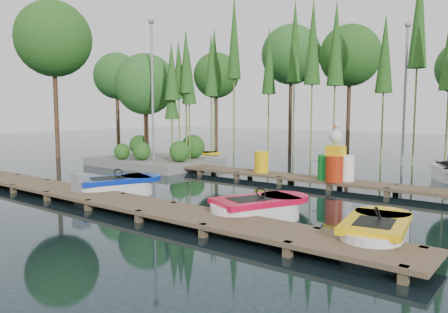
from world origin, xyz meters
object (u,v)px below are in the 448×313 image
Objects in this scene: island at (153,103)px; boat_yellow_far at (202,156)px; boat_red at (258,210)px; drum_cluster at (335,164)px; utility_cabinet at (80,183)px; boat_blue at (116,187)px; yellow_barrel at (261,162)px.

island is 4.25m from boat_yellow_far.
boat_red is 1.24× the size of boat_yellow_far.
island is 3.20× the size of drum_cluster.
boat_red is at bearing 13.66° from utility_cabinet.
boat_blue is 3.65× the size of yellow_barrel.
boat_blue is 5.50m from boat_red.
boat_yellow_far is at bearing 135.83° from boat_blue.
boat_blue is 7.71m from drum_cluster.
boat_red is at bearing -57.77° from yellow_barrel.
island is at bearing 122.67° from utility_cabinet.
boat_yellow_far is at bearing 160.95° from boat_red.
island is at bearing -82.21° from boat_yellow_far.
drum_cluster reaches higher than boat_red.
yellow_barrel reaches higher than boat_blue.
yellow_barrel is at bearing 146.30° from boat_red.
boat_red is 1.44× the size of drum_cluster.
yellow_barrel is (7.18, -0.79, -2.44)m from island.
yellow_barrel reaches higher than boat_yellow_far.
island is 9.61m from utility_cabinet.
yellow_barrel is (6.51, -3.80, 0.48)m from boat_yellow_far.
boat_blue is 1.52× the size of drum_cluster.
boat_red is 13.77m from boat_yellow_far.
boat_red and utility_cabinet have the same top height.
drum_cluster is at bearing 117.07° from boat_red.
island is 2.23× the size of boat_red.
island reaches higher than yellow_barrel.
boat_blue is 1.06× the size of boat_red.
yellow_barrel is at bearing 72.70° from utility_cabinet.
boat_yellow_far reaches higher than utility_cabinet.
boat_red is 6.65m from yellow_barrel.
yellow_barrel is at bearing 91.83° from boat_blue.
boat_yellow_far is 11.64m from utility_cabinet.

